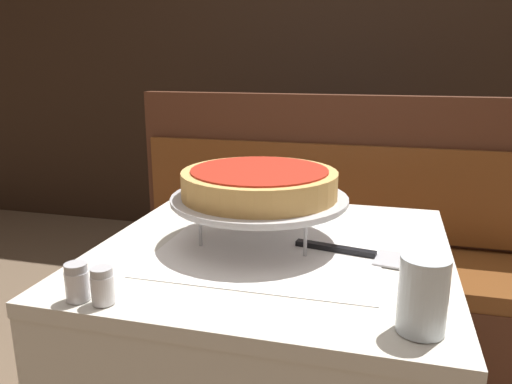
{
  "coord_description": "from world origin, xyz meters",
  "views": [
    {
      "loc": [
        0.24,
        -1.05,
        1.15
      ],
      "look_at": [
        -0.04,
        -0.01,
        0.87
      ],
      "focal_mm": 35.0,
      "sensor_mm": 36.0,
      "label": 1
    }
  ],
  "objects_px": {
    "water_glass_near": "(423,295)",
    "pepper_shaker": "(103,286)",
    "dining_table_rear": "(321,164)",
    "condiment_caddy": "(314,131)",
    "dining_table_front": "(273,291)",
    "booth_bench": "(322,284)",
    "pizza_server": "(364,254)",
    "pizza_pan_stand": "(259,200)",
    "deep_dish_pizza": "(259,183)",
    "salt_shaker": "(77,282)"
  },
  "relations": [
    {
      "from": "condiment_caddy",
      "to": "dining_table_front",
      "type": "bearing_deg",
      "value": -84.8
    },
    {
      "from": "booth_bench",
      "to": "pizza_server",
      "type": "relative_size",
      "value": 5.47
    },
    {
      "from": "dining_table_front",
      "to": "deep_dish_pizza",
      "type": "xyz_separation_m",
      "value": [
        -0.04,
        0.02,
        0.25
      ]
    },
    {
      "from": "booth_bench",
      "to": "water_glass_near",
      "type": "height_order",
      "value": "booth_bench"
    },
    {
      "from": "dining_table_front",
      "to": "dining_table_rear",
      "type": "xyz_separation_m",
      "value": [
        -0.1,
        1.57,
        -0.01
      ]
    },
    {
      "from": "pizza_server",
      "to": "dining_table_front",
      "type": "bearing_deg",
      "value": 176.41
    },
    {
      "from": "pizza_pan_stand",
      "to": "water_glass_near",
      "type": "xyz_separation_m",
      "value": [
        0.35,
        -0.33,
        -0.04
      ]
    },
    {
      "from": "deep_dish_pizza",
      "to": "condiment_caddy",
      "type": "height_order",
      "value": "deep_dish_pizza"
    },
    {
      "from": "pizza_server",
      "to": "water_glass_near",
      "type": "xyz_separation_m",
      "value": [
        0.1,
        -0.29,
        0.06
      ]
    },
    {
      "from": "water_glass_near",
      "to": "pepper_shaker",
      "type": "height_order",
      "value": "water_glass_near"
    },
    {
      "from": "water_glass_near",
      "to": "pepper_shaker",
      "type": "distance_m",
      "value": 0.53
    },
    {
      "from": "dining_table_rear",
      "to": "salt_shaker",
      "type": "bearing_deg",
      "value": -95.21
    },
    {
      "from": "booth_bench",
      "to": "deep_dish_pizza",
      "type": "bearing_deg",
      "value": -95.15
    },
    {
      "from": "water_glass_near",
      "to": "dining_table_front",
      "type": "bearing_deg",
      "value": 135.15
    },
    {
      "from": "booth_bench",
      "to": "pepper_shaker",
      "type": "height_order",
      "value": "booth_bench"
    },
    {
      "from": "booth_bench",
      "to": "dining_table_rear",
      "type": "bearing_deg",
      "value": 98.62
    },
    {
      "from": "dining_table_rear",
      "to": "water_glass_near",
      "type": "xyz_separation_m",
      "value": [
        0.4,
        -1.87,
        0.19
      ]
    },
    {
      "from": "dining_table_front",
      "to": "pepper_shaker",
      "type": "distance_m",
      "value": 0.44
    },
    {
      "from": "water_glass_near",
      "to": "condiment_caddy",
      "type": "distance_m",
      "value": 1.98
    },
    {
      "from": "pepper_shaker",
      "to": "condiment_caddy",
      "type": "height_order",
      "value": "condiment_caddy"
    },
    {
      "from": "water_glass_near",
      "to": "deep_dish_pizza",
      "type": "bearing_deg",
      "value": 136.41
    },
    {
      "from": "salt_shaker",
      "to": "condiment_caddy",
      "type": "distance_m",
      "value": 1.98
    },
    {
      "from": "pizza_server",
      "to": "pepper_shaker",
      "type": "xyz_separation_m",
      "value": [
        -0.43,
        -0.34,
        0.03
      ]
    },
    {
      "from": "dining_table_rear",
      "to": "condiment_caddy",
      "type": "xyz_separation_m",
      "value": [
        -0.05,
        0.06,
        0.17
      ]
    },
    {
      "from": "dining_table_rear",
      "to": "pizza_pan_stand",
      "type": "xyz_separation_m",
      "value": [
        0.06,
        -1.54,
        0.23
      ]
    },
    {
      "from": "dining_table_rear",
      "to": "booth_bench",
      "type": "bearing_deg",
      "value": -81.38
    },
    {
      "from": "dining_table_front",
      "to": "condiment_caddy",
      "type": "xyz_separation_m",
      "value": [
        -0.15,
        1.62,
        0.16
      ]
    },
    {
      "from": "dining_table_rear",
      "to": "water_glass_near",
      "type": "bearing_deg",
      "value": -77.78
    },
    {
      "from": "dining_table_front",
      "to": "pizza_server",
      "type": "height_order",
      "value": "pizza_server"
    },
    {
      "from": "booth_bench",
      "to": "deep_dish_pizza",
      "type": "relative_size",
      "value": 4.44
    },
    {
      "from": "dining_table_rear",
      "to": "booth_bench",
      "type": "height_order",
      "value": "booth_bench"
    },
    {
      "from": "condiment_caddy",
      "to": "dining_table_rear",
      "type": "bearing_deg",
      "value": -50.28
    },
    {
      "from": "water_glass_near",
      "to": "pepper_shaker",
      "type": "relative_size",
      "value": 1.87
    },
    {
      "from": "deep_dish_pizza",
      "to": "pepper_shaker",
      "type": "relative_size",
      "value": 5.45
    },
    {
      "from": "pizza_pan_stand",
      "to": "dining_table_rear",
      "type": "bearing_deg",
      "value": 92.21
    },
    {
      "from": "pizza_pan_stand",
      "to": "pepper_shaker",
      "type": "distance_m",
      "value": 0.42
    },
    {
      "from": "pizza_pan_stand",
      "to": "pizza_server",
      "type": "xyz_separation_m",
      "value": [
        0.24,
        -0.04,
        -0.09
      ]
    },
    {
      "from": "condiment_caddy",
      "to": "pizza_pan_stand",
      "type": "bearing_deg",
      "value": -86.11
    },
    {
      "from": "dining_table_front",
      "to": "pizza_server",
      "type": "distance_m",
      "value": 0.24
    },
    {
      "from": "pizza_pan_stand",
      "to": "pepper_shaker",
      "type": "relative_size",
      "value": 6.24
    },
    {
      "from": "water_glass_near",
      "to": "salt_shaker",
      "type": "bearing_deg",
      "value": -175.57
    },
    {
      "from": "dining_table_front",
      "to": "water_glass_near",
      "type": "distance_m",
      "value": 0.47
    },
    {
      "from": "dining_table_rear",
      "to": "pizza_server",
      "type": "bearing_deg",
      "value": -79.12
    },
    {
      "from": "dining_table_rear",
      "to": "deep_dish_pizza",
      "type": "distance_m",
      "value": 1.57
    },
    {
      "from": "pizza_pan_stand",
      "to": "deep_dish_pizza",
      "type": "xyz_separation_m",
      "value": [
        0.0,
        -0.0,
        0.04
      ]
    },
    {
      "from": "pizza_pan_stand",
      "to": "water_glass_near",
      "type": "height_order",
      "value": "water_glass_near"
    },
    {
      "from": "salt_shaker",
      "to": "pepper_shaker",
      "type": "bearing_deg",
      "value": 0.0
    },
    {
      "from": "dining_table_rear",
      "to": "water_glass_near",
      "type": "relative_size",
      "value": 5.97
    },
    {
      "from": "deep_dish_pizza",
      "to": "water_glass_near",
      "type": "xyz_separation_m",
      "value": [
        0.35,
        -0.33,
        -0.08
      ]
    },
    {
      "from": "pizza_server",
      "to": "salt_shaker",
      "type": "distance_m",
      "value": 0.59
    }
  ]
}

